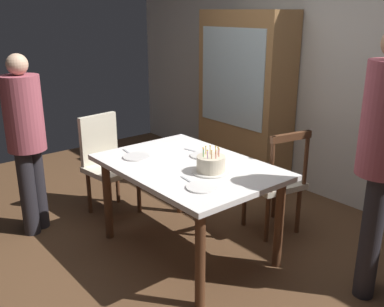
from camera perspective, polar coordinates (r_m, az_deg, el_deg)
ground at (r=3.69m, az=-0.51°, el=-12.57°), size 6.40×6.40×0.00m
back_wall at (r=4.59m, az=17.98°, el=10.06°), size 6.40×0.10×2.60m
dining_table at (r=3.39m, az=-0.54°, el=-2.94°), size 1.42×0.98×0.76m
birthday_cake at (r=3.18m, az=2.50°, el=-1.49°), size 0.28×0.28×0.19m
plate_near_celebrant at (r=3.54m, az=-7.32°, el=-0.43°), size 0.22×0.22×0.01m
plate_far_side at (r=3.54m, az=1.52°, el=-0.25°), size 0.22×0.22×0.01m
plate_near_guest at (r=2.92m, az=1.33°, el=-4.42°), size 0.22×0.22×0.01m
fork_near_celebrant at (r=3.67m, az=-8.48°, el=0.19°), size 0.18×0.04×0.01m
fork_far_side at (r=3.67m, az=0.07°, el=0.37°), size 0.18×0.05×0.01m
fork_near_guest at (r=3.04m, az=-0.55°, el=-3.54°), size 0.18×0.04×0.01m
chair_spindle_back at (r=3.86m, az=10.81°, el=-3.80°), size 0.52×0.52×0.95m
chair_upholstered at (r=4.24m, az=-11.18°, el=-0.72°), size 0.49×0.49×0.95m
person_celebrant at (r=3.92m, az=-21.01°, el=2.28°), size 0.32×0.32×1.57m
person_guest at (r=3.02m, az=23.84°, el=0.36°), size 0.32×0.32×1.81m
china_cabinet at (r=4.97m, az=6.97°, el=7.32°), size 1.10×0.45×1.90m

